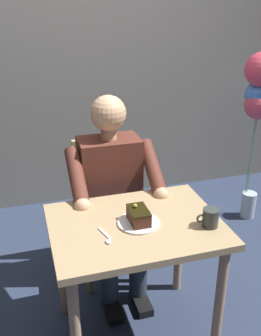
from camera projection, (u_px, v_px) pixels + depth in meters
The scene contains 10 objects.
ground_plane at pixel (135, 329), 2.18m from camera, with size 14.00×14.00×0.00m, color #29334C.
cafe_rear_panel at pixel (72, 25), 3.03m from camera, with size 6.40×0.12×3.00m, color gray.
dining_table at pixel (136, 242), 1.93m from camera, with size 0.83×0.62×0.70m.
chair at pixel (107, 202), 2.52m from camera, with size 0.42×0.42×0.89m.
seated_person at pixel (113, 194), 2.31m from camera, with size 0.53×0.58×1.21m.
dessert_plate at pixel (139, 223), 1.88m from camera, with size 0.21×0.21×0.01m, color white.
cake_slice at pixel (139, 216), 1.86m from camera, with size 0.09×0.14×0.09m.
coffee_cup at pixel (210, 217), 1.84m from camera, with size 0.11×0.08×0.09m.
dessert_spoon at pixel (106, 238), 1.77m from camera, with size 0.04×0.14×0.01m.
balloon_display at pixel (260, 97), 2.90m from camera, with size 0.28×0.27×1.35m.
Camera 1 is at (0.49, 1.54, 1.72)m, focal length 41.49 mm.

